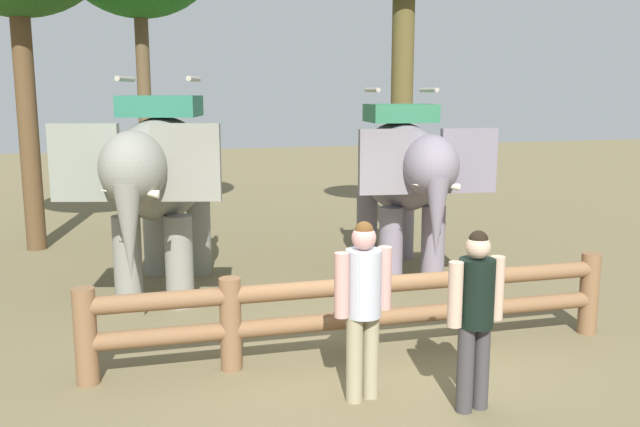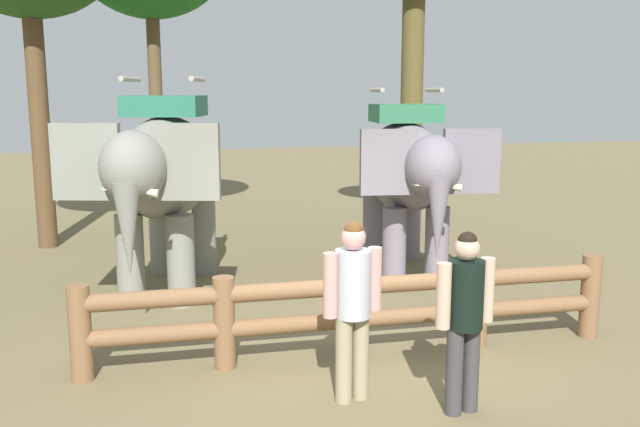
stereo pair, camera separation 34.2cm
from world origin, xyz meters
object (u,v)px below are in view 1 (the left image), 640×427
elephant_center (403,171)px  tourist_man_in_blue (476,308)px  log_fence (362,306)px  tourist_woman_in_black (363,298)px  elephant_near_left (160,174)px

elephant_center → tourist_man_in_blue: (-1.30, -4.86, -0.72)m
log_fence → tourist_woman_in_black: (-0.38, -1.08, 0.46)m
log_fence → elephant_center: elephant_center is taller
tourist_man_in_blue → elephant_near_left: bearing=118.7°
tourist_woman_in_black → elephant_near_left: bearing=111.4°
elephant_near_left → tourist_man_in_blue: elephant_near_left is taller
log_fence → tourist_man_in_blue: size_ratio=3.55×
log_fence → tourist_man_in_blue: (0.58, -1.60, 0.43)m
elephant_near_left → tourist_man_in_blue: bearing=-61.3°
log_fence → elephant_center: (1.88, 3.26, 1.15)m
log_fence → tourist_woman_in_black: tourist_woman_in_black is taller
log_fence → tourist_woman_in_black: bearing=-109.1°
elephant_near_left → tourist_man_in_blue: size_ratio=2.20×
elephant_center → tourist_woman_in_black: bearing=-117.4°
log_fence → elephant_center: 3.94m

